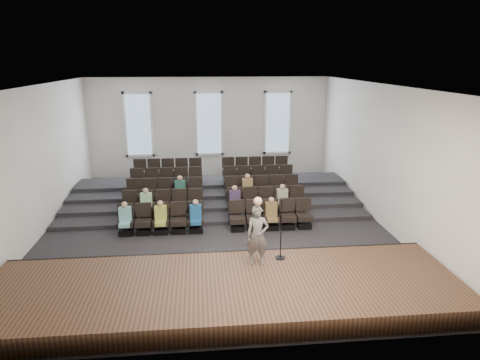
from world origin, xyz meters
name	(u,v)px	position (x,y,z in m)	size (l,w,h in m)	color
ground	(216,225)	(0.00, 0.00, 0.00)	(14.00, 14.00, 0.00)	black
ceiling	(214,85)	(0.00, 0.00, 5.01)	(12.00, 14.00, 0.02)	white
wall_back	(209,127)	(0.00, 7.02, 2.50)	(12.00, 0.04, 5.00)	white
wall_front	(231,239)	(0.00, -7.02, 2.50)	(12.00, 0.04, 5.00)	white
wall_left	(36,162)	(-6.02, 0.00, 2.50)	(0.04, 14.00, 5.00)	white
wall_right	(381,154)	(6.02, 0.00, 2.50)	(0.04, 14.00, 5.00)	white
stage	(225,291)	(0.00, -5.10, 0.25)	(11.80, 3.60, 0.50)	#503A22
stage_lip	(221,259)	(0.00, -3.33, 0.25)	(11.80, 0.06, 0.52)	black
risers	(213,194)	(0.00, 3.17, 0.20)	(11.80, 4.80, 0.60)	black
seating_rows	(214,194)	(0.00, 1.54, 0.68)	(6.80, 4.70, 1.67)	black
windows	(209,124)	(0.00, 6.95, 2.70)	(8.44, 0.10, 3.24)	white
audience	(206,203)	(-0.35, 0.22, 0.80)	(6.05, 2.64, 1.10)	#AAB94A
speaker	(257,235)	(0.93, -4.14, 1.31)	(0.59, 0.39, 1.63)	#5E5C59
mic_stand	(281,241)	(1.61, -3.91, 1.01)	(0.29, 0.29, 1.72)	black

